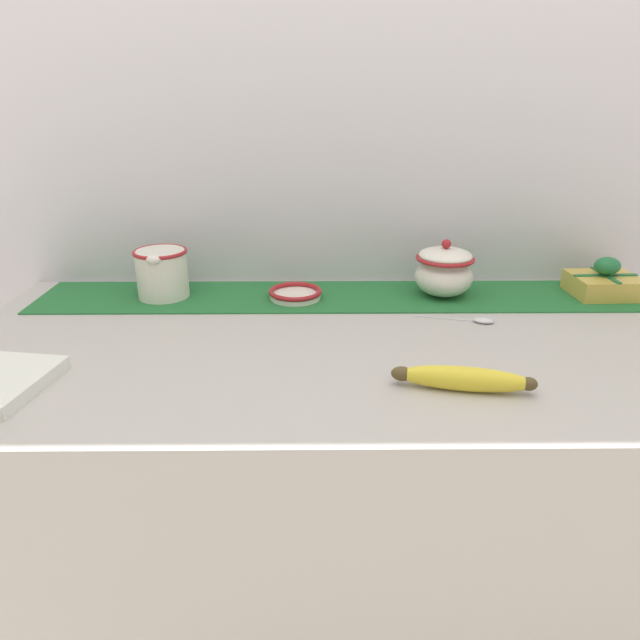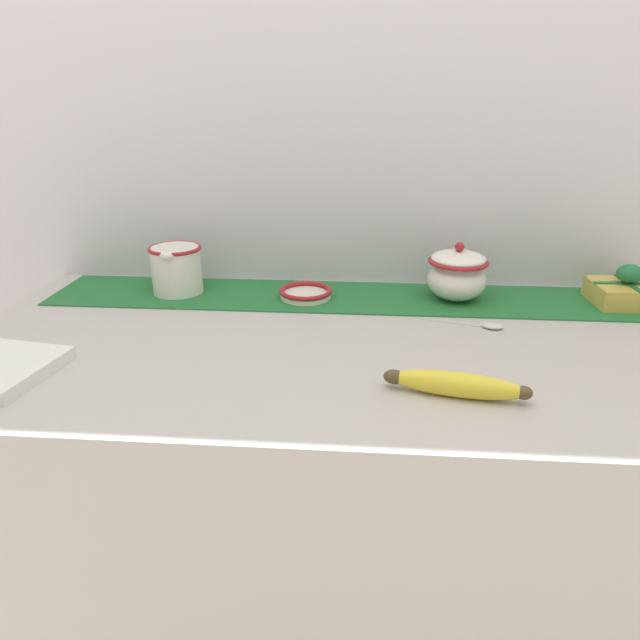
% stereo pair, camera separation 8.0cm
% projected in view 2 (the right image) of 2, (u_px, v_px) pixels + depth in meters
% --- Properties ---
extents(countertop, '(1.38, 0.68, 0.86)m').
position_uv_depth(countertop, '(337.00, 530.00, 1.18)').
color(countertop, '#B7B2AD').
rests_on(countertop, ground_plane).
extents(back_wall, '(2.18, 0.04, 2.40)m').
position_uv_depth(back_wall, '(350.00, 128.00, 1.22)').
color(back_wall, silver).
rests_on(back_wall, ground_plane).
extents(table_runner, '(1.27, 0.20, 0.00)m').
position_uv_depth(table_runner, '(345.00, 297.00, 1.23)').
color(table_runner, '#236B33').
rests_on(table_runner, countertop).
extents(cream_pitcher, '(0.11, 0.13, 0.11)m').
position_uv_depth(cream_pitcher, '(177.00, 268.00, 1.23)').
color(cream_pitcher, white).
rests_on(cream_pitcher, countertop).
extents(sugar_bowl, '(0.12, 0.12, 0.12)m').
position_uv_depth(sugar_bowl, '(457.00, 274.00, 1.19)').
color(sugar_bowl, white).
rests_on(sugar_bowl, countertop).
extents(small_dish, '(0.11, 0.11, 0.02)m').
position_uv_depth(small_dish, '(306.00, 293.00, 1.21)').
color(small_dish, white).
rests_on(small_dish, countertop).
extents(banana, '(0.21, 0.07, 0.04)m').
position_uv_depth(banana, '(456.00, 384.00, 0.82)').
color(banana, yellow).
rests_on(banana, countertop).
extents(spoon, '(0.15, 0.06, 0.01)m').
position_uv_depth(spoon, '(488.00, 325.00, 1.07)').
color(spoon, silver).
rests_on(spoon, countertop).
extents(gift_box, '(0.14, 0.12, 0.08)m').
position_uv_depth(gift_box, '(627.00, 291.00, 1.17)').
color(gift_box, gold).
rests_on(gift_box, countertop).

